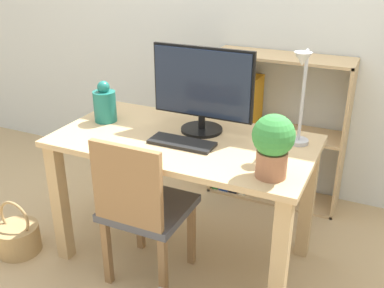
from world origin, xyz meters
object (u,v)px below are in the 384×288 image
at_px(desk_lamp, 301,90).
at_px(chair, 142,207).
at_px(vase, 105,104).
at_px(monitor, 202,87).
at_px(bookshelf, 251,130).
at_px(potted_plant, 273,143).
at_px(keyboard, 182,143).
at_px(basket, 18,237).

bearing_deg(desk_lamp, chair, -147.72).
bearing_deg(vase, monitor, 9.64).
bearing_deg(monitor, bookshelf, 85.75).
relative_size(monitor, chair, 0.66).
xyz_separation_m(vase, desk_lamp, (1.04, 0.09, 0.19)).
bearing_deg(vase, chair, -37.67).
distance_m(potted_plant, bookshelf, 1.20).
distance_m(monitor, desk_lamp, 0.50).
relative_size(keyboard, desk_lamp, 0.69).
bearing_deg(vase, bookshelf, 53.56).
bearing_deg(desk_lamp, vase, -175.03).
relative_size(desk_lamp, basket, 1.44).
height_order(desk_lamp, basket, desk_lamp).
relative_size(chair, bookshelf, 0.83).
bearing_deg(bookshelf, keyboard, -94.47).
relative_size(vase, desk_lamp, 0.48).
relative_size(keyboard, basket, 1.00).
bearing_deg(chair, vase, 140.91).
xyz_separation_m(desk_lamp, basket, (-1.42, -0.50, -0.92)).
height_order(keyboard, bookshelf, bookshelf).
xyz_separation_m(desk_lamp, chair, (-0.64, -0.40, -0.57)).
bearing_deg(basket, chair, 7.21).
distance_m(monitor, potted_plant, 0.59).
xyz_separation_m(bookshelf, basket, (-0.98, -1.22, -0.38)).
xyz_separation_m(monitor, keyboard, (-0.02, -0.20, -0.23)).
bearing_deg(chair, potted_plant, 4.58).
bearing_deg(keyboard, monitor, 84.77).
bearing_deg(bookshelf, potted_plant, -68.51).
height_order(monitor, desk_lamp, desk_lamp).
bearing_deg(keyboard, bookshelf, 85.53).
xyz_separation_m(chair, basket, (-0.78, -0.10, -0.36)).
bearing_deg(monitor, chair, -109.01).
bearing_deg(potted_plant, vase, 166.23).
distance_m(keyboard, potted_plant, 0.53).
xyz_separation_m(vase, bookshelf, (0.60, 0.81, -0.35)).
relative_size(chair, basket, 2.51).
xyz_separation_m(keyboard, vase, (-0.52, 0.11, 0.09)).
bearing_deg(vase, basket, -132.73).
distance_m(keyboard, vase, 0.54).
xyz_separation_m(desk_lamp, potted_plant, (-0.03, -0.34, -0.14)).
distance_m(vase, potted_plant, 1.04).
relative_size(potted_plant, bookshelf, 0.28).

